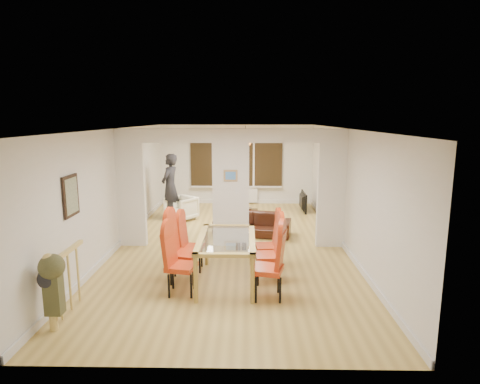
{
  "coord_description": "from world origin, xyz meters",
  "views": [
    {
      "loc": [
        0.36,
        -8.65,
        2.84
      ],
      "look_at": [
        0.19,
        0.6,
        1.11
      ],
      "focal_mm": 30.0,
      "sensor_mm": 36.0,
      "label": 1
    }
  ],
  "objects_px": {
    "television": "(300,201)",
    "dining_table": "(227,260)",
    "dining_chair_lb": "(183,249)",
    "dining_chair_lc": "(192,244)",
    "person": "(170,186)",
    "bottle": "(233,204)",
    "dining_chair_rb": "(268,252)",
    "dining_chair_rc": "(267,243)",
    "dining_chair_la": "(181,262)",
    "bowl": "(248,209)",
    "sofa": "(252,224)",
    "coffee_table": "(241,214)",
    "dining_chair_ra": "(268,264)",
    "armchair": "(181,208)"
  },
  "relations": [
    {
      "from": "armchair",
      "to": "person",
      "type": "distance_m",
      "value": 0.7
    },
    {
      "from": "bottle",
      "to": "dining_chair_rc",
      "type": "bearing_deg",
      "value": -78.98
    },
    {
      "from": "dining_chair_rc",
      "to": "television",
      "type": "distance_m",
      "value": 5.03
    },
    {
      "from": "sofa",
      "to": "coffee_table",
      "type": "xyz_separation_m",
      "value": [
        -0.31,
        1.66,
        -0.16
      ]
    },
    {
      "from": "dining_table",
      "to": "dining_chair_lc",
      "type": "distance_m",
      "value": 0.89
    },
    {
      "from": "bottle",
      "to": "dining_chair_rb",
      "type": "bearing_deg",
      "value": -80.48
    },
    {
      "from": "dining_chair_lc",
      "to": "television",
      "type": "bearing_deg",
      "value": 72.02
    },
    {
      "from": "dining_chair_lc",
      "to": "dining_chair_rb",
      "type": "distance_m",
      "value": 1.5
    },
    {
      "from": "person",
      "to": "coffee_table",
      "type": "relative_size",
      "value": 1.92
    },
    {
      "from": "dining_table",
      "to": "bottle",
      "type": "bearing_deg",
      "value": 90.72
    },
    {
      "from": "dining_table",
      "to": "person",
      "type": "height_order",
      "value": "person"
    },
    {
      "from": "dining_chair_lb",
      "to": "bottle",
      "type": "xyz_separation_m",
      "value": [
        0.7,
        4.63,
        -0.21
      ]
    },
    {
      "from": "person",
      "to": "dining_chair_rc",
      "type": "bearing_deg",
      "value": 49.37
    },
    {
      "from": "dining_chair_lc",
      "to": "dining_chair_la",
      "type": "bearing_deg",
      "value": -80.94
    },
    {
      "from": "coffee_table",
      "to": "dining_chair_lc",
      "type": "bearing_deg",
      "value": -102.11
    },
    {
      "from": "dining_chair_lb",
      "to": "armchair",
      "type": "relative_size",
      "value": 1.59
    },
    {
      "from": "sofa",
      "to": "dining_chair_lb",
      "type": "bearing_deg",
      "value": -102.91
    },
    {
      "from": "dining_chair_rb",
      "to": "person",
      "type": "height_order",
      "value": "person"
    },
    {
      "from": "bowl",
      "to": "dining_table",
      "type": "bearing_deg",
      "value": -94.6
    },
    {
      "from": "dining_chair_lb",
      "to": "dining_chair_la",
      "type": "bearing_deg",
      "value": -72.35
    },
    {
      "from": "dining_table",
      "to": "television",
      "type": "bearing_deg",
      "value": 70.0
    },
    {
      "from": "dining_table",
      "to": "dining_chair_lb",
      "type": "relative_size",
      "value": 1.5
    },
    {
      "from": "television",
      "to": "bottle",
      "type": "xyz_separation_m",
      "value": [
        -2.05,
        -0.81,
        0.08
      ]
    },
    {
      "from": "dining_chair_la",
      "to": "television",
      "type": "xyz_separation_m",
      "value": [
        2.7,
        5.95,
        -0.25
      ]
    },
    {
      "from": "dining_chair_lc",
      "to": "dining_chair_ra",
      "type": "xyz_separation_m",
      "value": [
        1.36,
        -1.17,
        0.06
      ]
    },
    {
      "from": "dining_chair_ra",
      "to": "coffee_table",
      "type": "xyz_separation_m",
      "value": [
        -0.5,
        5.17,
        -0.46
      ]
    },
    {
      "from": "dining_chair_rb",
      "to": "sofa",
      "type": "distance_m",
      "value": 2.9
    },
    {
      "from": "dining_chair_la",
      "to": "armchair",
      "type": "relative_size",
      "value": 1.49
    },
    {
      "from": "sofa",
      "to": "person",
      "type": "relative_size",
      "value": 1.0
    },
    {
      "from": "dining_chair_la",
      "to": "dining_chair_ra",
      "type": "height_order",
      "value": "dining_chair_ra"
    },
    {
      "from": "dining_chair_lc",
      "to": "bottle",
      "type": "bearing_deg",
      "value": 91.9
    },
    {
      "from": "armchair",
      "to": "coffee_table",
      "type": "bearing_deg",
      "value": 46.35
    },
    {
      "from": "dining_chair_lc",
      "to": "bowl",
      "type": "height_order",
      "value": "dining_chair_lc"
    },
    {
      "from": "dining_chair_la",
      "to": "dining_chair_ra",
      "type": "relative_size",
      "value": 0.96
    },
    {
      "from": "sofa",
      "to": "coffee_table",
      "type": "height_order",
      "value": "sofa"
    },
    {
      "from": "dining_chair_rb",
      "to": "television",
      "type": "distance_m",
      "value": 5.6
    },
    {
      "from": "dining_chair_lb",
      "to": "dining_chair_lc",
      "type": "relative_size",
      "value": 1.13
    },
    {
      "from": "dining_chair_lc",
      "to": "sofa",
      "type": "xyz_separation_m",
      "value": [
        1.16,
        2.34,
        -0.24
      ]
    },
    {
      "from": "dining_chair_la",
      "to": "dining_chair_lb",
      "type": "height_order",
      "value": "dining_chair_lb"
    },
    {
      "from": "person",
      "to": "bottle",
      "type": "height_order",
      "value": "person"
    },
    {
      "from": "sofa",
      "to": "bowl",
      "type": "bearing_deg",
      "value": 104.2
    },
    {
      "from": "dining_chair_la",
      "to": "dining_chair_rc",
      "type": "relative_size",
      "value": 1.04
    },
    {
      "from": "television",
      "to": "dining_table",
      "type": "bearing_deg",
      "value": 160.12
    },
    {
      "from": "dining_table",
      "to": "bowl",
      "type": "relative_size",
      "value": 7.47
    },
    {
      "from": "dining_chair_rc",
      "to": "dining_chair_la",
      "type": "bearing_deg",
      "value": -148.38
    },
    {
      "from": "person",
      "to": "bottle",
      "type": "relative_size",
      "value": 6.25
    },
    {
      "from": "dining_chair_rc",
      "to": "sofa",
      "type": "relative_size",
      "value": 0.57
    },
    {
      "from": "dining_chair_lb",
      "to": "television",
      "type": "distance_m",
      "value": 6.1
    },
    {
      "from": "person",
      "to": "dining_chair_la",
      "type": "bearing_deg",
      "value": 28.63
    },
    {
      "from": "dining_chair_lc",
      "to": "armchair",
      "type": "relative_size",
      "value": 1.41
    }
  ]
}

